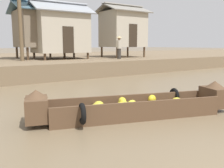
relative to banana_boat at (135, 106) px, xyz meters
name	(u,v)px	position (x,y,z in m)	size (l,w,h in m)	color
ground_plane	(51,90)	(-0.50, 5.19, -0.30)	(300.00, 300.00, 0.00)	#726047
banana_boat	(135,106)	(0.00, 0.00, 0.00)	(5.71, 2.56, 0.89)	brown
stilt_house_mid_left	(39,28)	(1.76, 13.31, 2.88)	(3.76, 3.82, 4.16)	#4C3826
stilt_house_mid_right	(60,31)	(2.89, 12.05, 2.64)	(4.33, 3.22, 4.09)	#4C3826
stilt_house_right	(123,29)	(8.29, 11.65, 3.00)	(3.89, 3.14, 4.30)	#4C3826
vendor_person	(119,46)	(6.37, 9.54, 1.58)	(0.44, 0.44, 1.66)	#332D28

